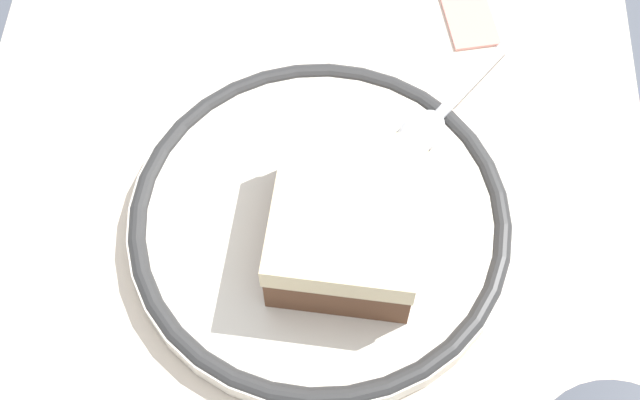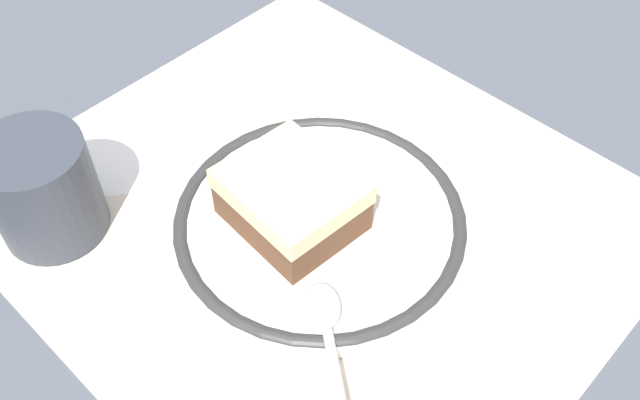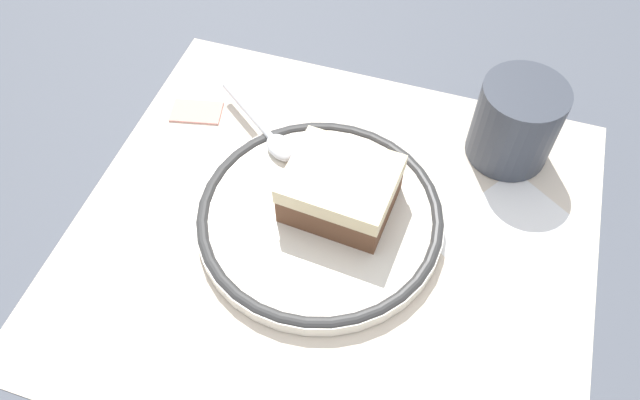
{
  "view_description": "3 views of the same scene",
  "coord_description": "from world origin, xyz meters",
  "px_view_note": "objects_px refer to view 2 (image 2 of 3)",
  "views": [
    {
      "loc": [
        0.21,
        0.02,
        0.45
      ],
      "look_at": [
        -0.01,
        0.01,
        0.03
      ],
      "focal_mm": 49.5,
      "sensor_mm": 36.0,
      "label": 1
    },
    {
      "loc": [
        -0.24,
        0.25,
        0.42
      ],
      "look_at": [
        -0.01,
        0.01,
        0.03
      ],
      "focal_mm": 40.3,
      "sensor_mm": 36.0,
      "label": 2
    },
    {
      "loc": [
        0.08,
        -0.27,
        0.45
      ],
      "look_at": [
        -0.01,
        0.01,
        0.03
      ],
      "focal_mm": 34.2,
      "sensor_mm": 36.0,
      "label": 3
    }
  ],
  "objects_px": {
    "cake_slice": "(290,198)",
    "cup": "(45,194)",
    "spoon": "(328,330)",
    "plate": "(320,222)",
    "napkin": "(147,147)"
  },
  "relations": [
    {
      "from": "cup",
      "to": "plate",
      "type": "bearing_deg",
      "value": -137.65
    },
    {
      "from": "plate",
      "to": "spoon",
      "type": "xyz_separation_m",
      "value": [
        -0.07,
        0.07,
        0.01
      ]
    },
    {
      "from": "cup",
      "to": "cake_slice",
      "type": "bearing_deg",
      "value": -137.94
    },
    {
      "from": "napkin",
      "to": "plate",
      "type": "bearing_deg",
      "value": -167.22
    },
    {
      "from": "plate",
      "to": "spoon",
      "type": "height_order",
      "value": "spoon"
    },
    {
      "from": "spoon",
      "to": "cup",
      "type": "bearing_deg",
      "value": 16.86
    },
    {
      "from": "spoon",
      "to": "napkin",
      "type": "height_order",
      "value": "spoon"
    },
    {
      "from": "cake_slice",
      "to": "cup",
      "type": "height_order",
      "value": "cup"
    },
    {
      "from": "cake_slice",
      "to": "napkin",
      "type": "xyz_separation_m",
      "value": [
        0.15,
        0.02,
        -0.03
      ]
    },
    {
      "from": "spoon",
      "to": "napkin",
      "type": "bearing_deg",
      "value": -7.4
    },
    {
      "from": "napkin",
      "to": "cup",
      "type": "bearing_deg",
      "value": 100.04
    },
    {
      "from": "cake_slice",
      "to": "napkin",
      "type": "relative_size",
      "value": 0.81
    },
    {
      "from": "cake_slice",
      "to": "napkin",
      "type": "height_order",
      "value": "cake_slice"
    },
    {
      "from": "plate",
      "to": "napkin",
      "type": "distance_m",
      "value": 0.16
    },
    {
      "from": "cup",
      "to": "napkin",
      "type": "bearing_deg",
      "value": -79.96
    }
  ]
}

